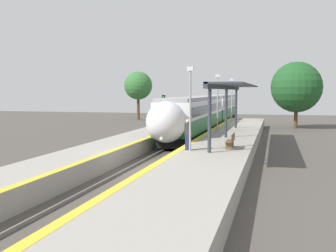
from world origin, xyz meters
The scene contains 15 objects.
ground_plane centered at (0.00, 0.00, 0.00)m, with size 120.00×120.00×0.00m, color #4C4742.
rail_left centered at (-0.72, 0.00, 0.07)m, with size 0.08×90.00×0.15m, color slate.
rail_right centered at (0.72, 0.00, 0.07)m, with size 0.08×90.00×0.15m, color slate.
train centered at (0.00, 24.31, 2.25)m, with size 2.88×40.13×3.93m.
platform_right centered at (3.79, 0.00, 0.50)m, with size 4.28×64.00×1.01m.
platform_left centered at (-3.22, 0.00, 0.50)m, with size 3.14×64.00×1.01m.
platform_bench centered at (4.72, 3.25, 1.48)m, with size 0.44×1.72×0.89m.
person_waiting centered at (2.35, 1.81, 1.96)m, with size 0.36×0.24×1.81m.
railway_signal centered at (-2.47, 14.35, 2.52)m, with size 0.28×0.28×4.10m.
lamppost_near centered at (2.53, 1.59, 3.80)m, with size 0.36×0.20×4.83m.
lamppost_mid centered at (2.53, 13.28, 3.80)m, with size 0.36×0.20×4.83m.
lamppost_far centered at (2.53, 24.97, 3.80)m, with size 0.36×0.20×4.83m.
station_canopy centered at (4.30, 9.23, 4.69)m, with size 2.02×19.19×3.93m.
background_tree_left centered at (-13.50, 40.38, 5.28)m, with size 4.36×4.36×7.49m.
background_tree_right centered at (9.65, 30.43, 4.92)m, with size 6.04×6.04×7.95m.
Camera 1 is at (7.27, -22.07, 4.44)m, focal length 45.00 mm.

